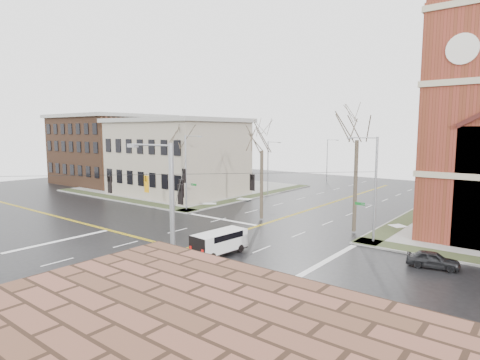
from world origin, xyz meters
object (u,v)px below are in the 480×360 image
Objects in this scene: streetlight_north_a at (269,165)px; tree_nw_far at (185,143)px; signal_pole_nw at (187,170)px; tree_ne at (357,134)px; cargo_van at (221,241)px; streetlight_north_b at (328,158)px; tree_nw_near at (262,146)px; signal_pole_se at (170,247)px; signal_pole_ne at (373,186)px; parked_car_a at (433,260)px.

tree_nw_far is at bearing -100.98° from streetlight_north_a.
signal_pole_nw is at bearing -41.56° from tree_nw_far.
signal_pole_nw is 0.69× the size of tree_ne.
streetlight_north_b is at bearing 111.70° from cargo_van.
tree_nw_near is at bearing -175.38° from tree_ne.
signal_pole_nw is 1.00× the size of signal_pole_se.
tree_nw_near is (-12.75, 1.55, 3.07)m from signal_pole_ne.
parked_car_a is 13.49m from tree_ne.
streetlight_north_a is 34.49m from parked_car_a.
signal_pole_se reaches higher than cargo_van.
signal_pole_ne and signal_pole_se have the same top height.
tree_nw_near is (9.22, -34.95, 3.55)m from streetlight_north_b.
parked_car_a is (5.75, 19.35, -4.35)m from signal_pole_se.
streetlight_north_a is at bearing 122.45° from cargo_van.
tree_nw_far is (-2.83, -34.58, 3.72)m from streetlight_north_b.
tree_ne is at bearing 4.62° from tree_nw_near.
signal_pole_se is at bearing 152.47° from parked_car_a.
streetlight_north_b is 0.71× the size of tree_nw_far.
signal_pole_ne is at bearing 57.25° from cargo_van.
cargo_van is (-8.17, 12.57, -3.89)m from signal_pole_se.
tree_nw_far is 0.87× the size of tree_ne.
signal_pole_ne is at bearing 46.59° from parked_car_a.
signal_pole_se is at bearing -62.54° from tree_nw_near.
streetlight_north_b is 49.04m from cargo_van.
streetlight_north_a is at bearing 79.02° from tree_nw_far.
tree_nw_far is at bearing 68.69° from parked_car_a.
streetlight_north_b is (-21.97, 36.50, -0.48)m from signal_pole_ne.
parked_car_a is at bearing 73.46° from signal_pole_se.
parked_car_a is (5.75, -3.65, -4.35)m from signal_pole_ne.
signal_pole_nw is 4.34m from tree_nw_far.
tree_ne is (5.61, 12.80, 8.31)m from cargo_van.
streetlight_north_a is (-21.97, 39.50, -0.48)m from signal_pole_se.
streetlight_north_b is at bearing 88.95° from signal_pole_nw.
signal_pole_nw is at bearing -173.27° from tree_ne.
streetlight_north_a is 15.31m from tree_nw_far.
tree_ne reaches higher than signal_pole_nw.
tree_nw_near is at bearing -75.22° from streetlight_north_b.
tree_nw_far reaches higher than parked_car_a.
signal_pole_ne is 42.61m from streetlight_north_b.
parked_car_a is (13.91, 6.78, -0.46)m from cargo_van.
streetlight_north_b is 34.90m from tree_nw_far.
cargo_van is 0.43× the size of tree_nw_far.
signal_pole_ne is 2.57× the size of parked_car_a.
signal_pole_se is 1.12× the size of streetlight_north_a.
tree_nw_near is at bearing 173.09° from signal_pole_ne.
signal_pole_se is (22.64, -23.00, 0.00)m from signal_pole_nw.
tree_nw_near is (9.22, -14.95, 3.55)m from streetlight_north_a.
cargo_van is at bearing -128.06° from signal_pole_ne.
tree_nw_near is 10.32m from tree_ne.
signal_pole_ne is at bearing -36.90° from streetlight_north_a.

